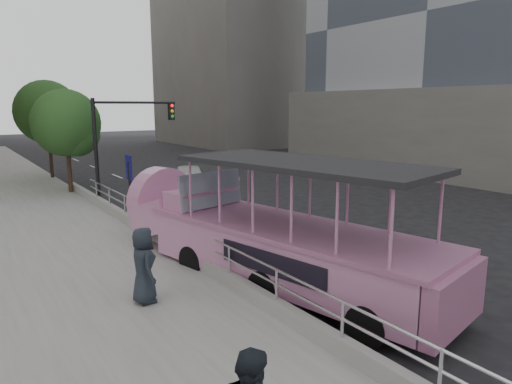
{
  "coord_description": "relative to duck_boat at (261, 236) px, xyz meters",
  "views": [
    {
      "loc": [
        -8.79,
        -9.48,
        4.83
      ],
      "look_at": [
        0.09,
        3.49,
        1.86
      ],
      "focal_mm": 32.0,
      "sensor_mm": 36.0,
      "label": 1
    }
  ],
  "objects": [
    {
      "name": "guardrail",
      "position": [
        -1.32,
        1.52,
        -0.15
      ],
      "size": [
        0.07,
        22.0,
        0.71
      ],
      "color": "silver",
      "rests_on": "kerb_wall"
    },
    {
      "name": "ground",
      "position": [
        1.8,
        -0.48,
        -1.3
      ],
      "size": [
        160.0,
        160.0,
        0.0
      ],
      "primitive_type": "plane",
      "color": "black"
    },
    {
      "name": "parking_sign",
      "position": [
        -1.19,
        7.18,
        0.56
      ],
      "size": [
        0.09,
        0.67,
        2.99
      ],
      "color": "black",
      "rests_on": "ground"
    },
    {
      "name": "tower_podium",
      "position": [
        31.8,
        9.52,
        1.7
      ],
      "size": [
        26.0,
        26.0,
        6.0
      ],
      "primitive_type": "cube",
      "color": "slate",
      "rests_on": "ground"
    },
    {
      "name": "kerb_wall",
      "position": [
        -1.32,
        1.52,
        -0.82
      ],
      "size": [
        0.24,
        30.0,
        0.36
      ],
      "primitive_type": "cube",
      "color": "#A5A4A0",
      "rests_on": "sidewalk"
    },
    {
      "name": "street_tree_near",
      "position": [
        -1.5,
        15.45,
        2.52
      ],
      "size": [
        3.52,
        3.52,
        5.72
      ],
      "color": "#332017",
      "rests_on": "ground"
    },
    {
      "name": "midrise_stone_a",
      "position": [
        27.8,
        41.52,
        14.7
      ],
      "size": [
        20.0,
        20.0,
        32.0
      ],
      "primitive_type": "cube",
      "color": "slate",
      "rests_on": "ground"
    },
    {
      "name": "car",
      "position": [
        4.22,
        13.05,
        -0.51
      ],
      "size": [
        3.54,
        4.96,
        1.57
      ],
      "primitive_type": "imported",
      "rotation": [
        0.0,
        0.0,
        -0.41
      ],
      "color": "silver",
      "rests_on": "ground"
    },
    {
      "name": "street_tree_far",
      "position": [
        -1.3,
        21.45,
        3.01
      ],
      "size": [
        3.97,
        3.97,
        6.45
      ],
      "color": "#332017",
      "rests_on": "ground"
    },
    {
      "name": "sidewalk",
      "position": [
        -3.95,
        9.52,
        -1.15
      ],
      "size": [
        5.5,
        80.0,
        0.3
      ],
      "primitive_type": "cube",
      "color": "#A5A59F",
      "rests_on": "ground"
    },
    {
      "name": "pedestrian_far",
      "position": [
        -3.46,
        -0.18,
        -0.1
      ],
      "size": [
        0.63,
        0.91,
        1.8
      ],
      "primitive_type": "imported",
      "rotation": [
        0.0,
        0.0,
        1.51
      ],
      "color": "#232A33",
      "rests_on": "sidewalk"
    },
    {
      "name": "duck_boat",
      "position": [
        0.0,
        0.0,
        0.0
      ],
      "size": [
        4.58,
        10.81,
        3.5
      ],
      "color": "black",
      "rests_on": "ground"
    },
    {
      "name": "traffic_signal",
      "position": [
        0.1,
        12.02,
        2.2
      ],
      "size": [
        4.2,
        0.32,
        5.2
      ],
      "color": "black",
      "rests_on": "ground"
    }
  ]
}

